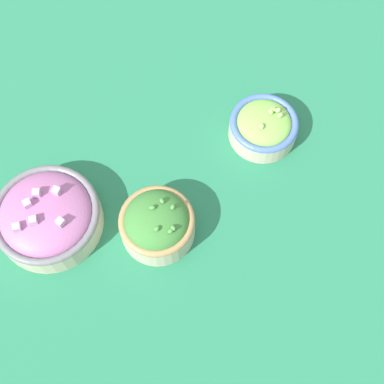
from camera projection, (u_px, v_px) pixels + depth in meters
name	position (u px, v px, depth m)	size (l,w,h in m)	color
ground_plane	(192.00, 200.00, 0.87)	(3.00, 3.00, 0.00)	#23704C
bowl_lettuce	(262.00, 125.00, 0.89)	(0.11, 0.11, 0.06)	beige
bowl_broccoli	(158.00, 224.00, 0.81)	(0.12, 0.12, 0.08)	beige
bowl_red_onion	(47.00, 216.00, 0.82)	(0.17, 0.17, 0.07)	beige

